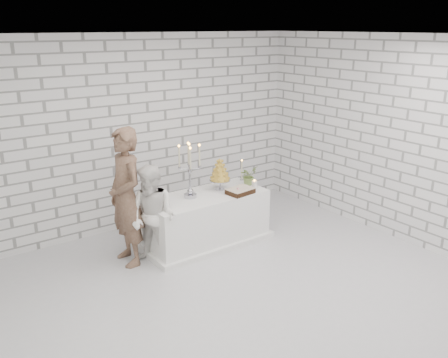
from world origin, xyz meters
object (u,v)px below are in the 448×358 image
cake_table (206,219)px  candelabra (190,171)px  groom (126,197)px  bride (153,217)px  croquembouche (220,174)px

cake_table → candelabra: bearing=169.2°
groom → candelabra: groom is taller
cake_table → bride: 1.02m
groom → candelabra: bearing=87.2°
groom → croquembouche: 1.50m
bride → groom: bearing=-168.9°
groom → bride: size_ratio=1.34×
groom → bride: groom is taller
cake_table → groom: 1.32m
bride → candelabra: 0.89m
groom → candelabra: 0.98m
bride → candelabra: bearing=80.0°
groom → candelabra: size_ratio=2.34×
candelabra → croquembouche: candelabra is taller
groom → croquembouche: groom is taller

